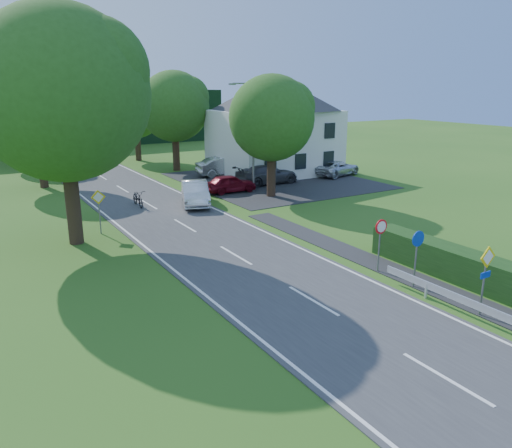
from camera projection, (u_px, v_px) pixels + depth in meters
road at (216, 244)px, 25.33m from camera, size 7.00×80.00×0.04m
parking_pad at (274, 180)px, 42.01m from camera, size 14.00×16.00×0.04m
line_edge_left at (155, 255)px, 23.70m from camera, size 0.12×80.00×0.01m
line_edge_right at (270, 234)px, 26.95m from camera, size 0.12×80.00×0.01m
line_centre at (216, 244)px, 25.32m from camera, size 0.12×80.00×0.01m
tree_main at (65, 128)px, 24.04m from camera, size 9.40×9.40×11.64m
tree_left_far at (38, 132)px, 38.11m from camera, size 7.00×7.00×8.58m
tree_right_far at (175, 121)px, 45.68m from camera, size 7.40×7.40×9.09m
tree_left_back at (24, 125)px, 48.30m from camera, size 6.60×6.60×8.07m
tree_right_back at (137, 124)px, 51.97m from camera, size 6.20×6.20×7.56m
tree_right_mid at (272, 137)px, 34.99m from camera, size 7.00×7.00×8.58m
treeline_right at (113, 118)px, 66.20m from camera, size 30.00×5.00×7.00m
house_white at (274, 124)px, 44.28m from camera, size 10.60×8.40×8.60m
streetlight at (252, 132)px, 36.37m from camera, size 2.03×0.18×8.00m
sign_priority_right at (486, 268)px, 17.11m from camera, size 0.78×0.09×2.59m
sign_roundabout at (417, 248)px, 19.61m from camera, size 0.64×0.08×2.37m
sign_speed_limit at (381, 233)px, 21.22m from camera, size 0.64×0.11×2.37m
sign_priority_left at (99, 203)px, 26.71m from camera, size 0.78×0.09×2.44m
moving_car at (195, 193)px, 33.39m from camera, size 3.20×5.04×1.57m
motorcycle at (138, 198)px, 32.98m from camera, size 0.84×2.13×1.10m
parked_car_red at (230, 183)px, 37.19m from camera, size 3.98×1.76×1.33m
parked_car_silver_a at (225, 166)px, 43.82m from camera, size 5.22×2.36×1.66m
parked_car_grey at (267, 174)px, 40.31m from camera, size 5.44×2.32×1.56m
parked_car_silver_b at (337, 168)px, 43.95m from camera, size 5.13×3.25×1.32m
parasol at (284, 165)px, 42.85m from camera, size 2.52×2.56×2.18m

